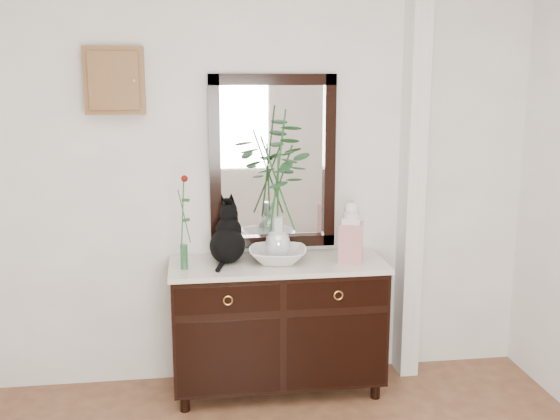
{
  "coord_description": "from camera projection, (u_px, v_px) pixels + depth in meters",
  "views": [
    {
      "loc": [
        -0.42,
        -2.12,
        1.98
      ],
      "look_at": [
        0.1,
        1.63,
        1.2
      ],
      "focal_mm": 42.0,
      "sensor_mm": 36.0,
      "label": 1
    }
  ],
  "objects": [
    {
      "name": "key_cabinet",
      "position": [
        115.0,
        80.0,
        3.88
      ],
      "size": [
        0.35,
        0.1,
        0.4
      ],
      "primitive_type": "cube",
      "color": "brown",
      "rests_on": "wall_back"
    },
    {
      "name": "bud_vase_rose",
      "position": [
        183.0,
        222.0,
        3.84
      ],
      "size": [
        0.08,
        0.08,
        0.57
      ],
      "primitive_type": null,
      "rotation": [
        0.0,
        0.0,
        0.16
      ],
      "color": "#2A5C34",
      "rests_on": "sideboard"
    },
    {
      "name": "vase_branches",
      "position": [
        278.0,
        185.0,
        3.94
      ],
      "size": [
        0.55,
        0.55,
        0.93
      ],
      "primitive_type": null,
      "rotation": [
        0.0,
        0.0,
        0.3
      ],
      "color": "silver",
      "rests_on": "lotus_bowl"
    },
    {
      "name": "ginger_jar",
      "position": [
        351.0,
        231.0,
        4.02
      ],
      "size": [
        0.18,
        0.18,
        0.39
      ],
      "primitive_type": null,
      "rotation": [
        0.0,
        0.0,
        -0.32
      ],
      "color": "white",
      "rests_on": "sideboard"
    },
    {
      "name": "cat",
      "position": [
        227.0,
        234.0,
        4.01
      ],
      "size": [
        0.31,
        0.35,
        0.35
      ],
      "primitive_type": null,
      "rotation": [
        0.0,
        0.0,
        -0.24
      ],
      "color": "black",
      "rests_on": "sideboard"
    },
    {
      "name": "wall_back",
      "position": [
        257.0,
        176.0,
        4.16
      ],
      "size": [
        3.6,
        0.04,
        2.7
      ],
      "primitive_type": "cube",
      "color": "white",
      "rests_on": "ground"
    },
    {
      "name": "sideboard",
      "position": [
        278.0,
        320.0,
        4.11
      ],
      "size": [
        1.33,
        0.52,
        0.82
      ],
      "color": "black",
      "rests_on": "ground"
    },
    {
      "name": "wall_mirror",
      "position": [
        273.0,
        162.0,
        4.14
      ],
      "size": [
        0.8,
        0.06,
        1.1
      ],
      "color": "black",
      "rests_on": "wall_back"
    },
    {
      "name": "lotus_bowl",
      "position": [
        278.0,
        255.0,
        4.03
      ],
      "size": [
        0.41,
        0.41,
        0.09
      ],
      "primitive_type": "imported",
      "rotation": [
        0.0,
        0.0,
        -0.16
      ],
      "color": "silver",
      "rests_on": "sideboard"
    },
    {
      "name": "pilaster",
      "position": [
        412.0,
        175.0,
        4.22
      ],
      "size": [
        0.12,
        0.2,
        2.7
      ],
      "primitive_type": "cube",
      "color": "white",
      "rests_on": "ground"
    }
  ]
}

